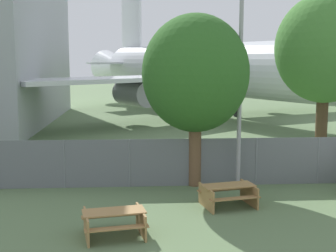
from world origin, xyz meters
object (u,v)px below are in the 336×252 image
Objects in this scene: picnic_bench_near_cabin at (114,220)px; picnic_bench_open_grass at (228,193)px; tree_behind_benches at (325,49)px; airplane at (224,70)px; tree_left_of_cabin at (195,74)px.

picnic_bench_open_grass is (3.78, 2.53, 0.00)m from picnic_bench_near_cabin.
picnic_bench_near_cabin is 13.95m from tree_behind_benches.
airplane is 26.66m from picnic_bench_near_cabin.
picnic_bench_open_grass is 0.25× the size of tree_behind_benches.
airplane is 20.50m from tree_left_of_cabin.
tree_behind_benches is at bearing 47.85° from picnic_bench_open_grass.
picnic_bench_near_cabin is at bearing -119.08° from tree_left_of_cabin.
airplane is 19.83× the size of picnic_bench_near_cabin.
airplane is at bearing 76.49° from tree_left_of_cabin.
airplane is 5.83× the size of tree_left_of_cabin.
airplane is 4.88× the size of tree_behind_benches.
tree_left_of_cabin reaches higher than picnic_bench_open_grass.
airplane is 16.52m from tree_behind_benches.
picnic_bench_open_grass is at bearing 33.84° from picnic_bench_near_cabin.
airplane reaches higher than picnic_bench_open_grass.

